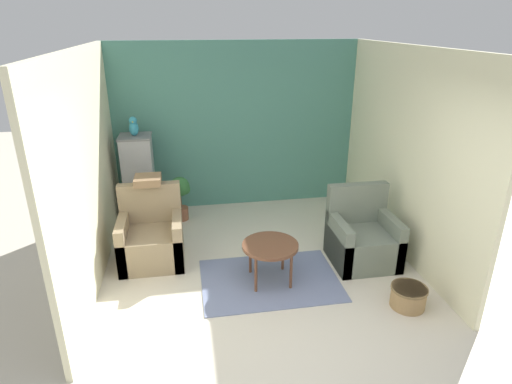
{
  "coord_description": "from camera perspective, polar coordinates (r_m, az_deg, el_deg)",
  "views": [
    {
      "loc": [
        -0.86,
        -3.14,
        3.01
      ],
      "look_at": [
        0.0,
        1.88,
        0.95
      ],
      "focal_mm": 30.0,
      "sensor_mm": 36.0,
      "label": 1
    }
  ],
  "objects": [
    {
      "name": "potted_plant",
      "position": [
        6.88,
        -10.11,
        -0.07
      ],
      "size": [
        0.34,
        0.31,
        0.72
      ],
      "color": "brown",
      "rests_on": "ground_plane"
    },
    {
      "name": "parrot",
      "position": [
        6.68,
        -16.0,
        8.37
      ],
      "size": [
        0.14,
        0.25,
        0.3
      ],
      "color": "teal",
      "rests_on": "birdcage"
    },
    {
      "name": "ground_plane",
      "position": [
        4.44,
        4.38,
        -20.83
      ],
      "size": [
        20.0,
        20.0,
        0.0
      ],
      "primitive_type": "plane",
      "color": "beige",
      "rests_on": "ground"
    },
    {
      "name": "wall_back_accent",
      "position": [
        7.18,
        -2.6,
        8.69
      ],
      "size": [
        4.08,
        0.06,
        2.73
      ],
      "color": "#4C897A",
      "rests_on": "ground_plane"
    },
    {
      "name": "armchair_left",
      "position": [
        5.86,
        -13.74,
        -6.09
      ],
      "size": [
        0.82,
        0.77,
        1.0
      ],
      "color": "#8E7A5B",
      "rests_on": "ground_plane"
    },
    {
      "name": "birdcage",
      "position": [
        6.92,
        -15.27,
        1.48
      ],
      "size": [
        0.55,
        0.55,
        1.4
      ],
      "color": "slate",
      "rests_on": "ground_plane"
    },
    {
      "name": "throw_pillow",
      "position": [
        5.82,
        -14.23,
        1.55
      ],
      "size": [
        0.34,
        0.34,
        0.1
      ],
      "color": "#846647",
      "rests_on": "armchair_left"
    },
    {
      "name": "wall_left",
      "position": [
        5.41,
        -21.53,
        2.67
      ],
      "size": [
        0.06,
        3.76,
        2.73
      ],
      "color": "beige",
      "rests_on": "ground_plane"
    },
    {
      "name": "coffee_table",
      "position": [
        5.19,
        1.91,
        -7.44
      ],
      "size": [
        0.68,
        0.68,
        0.51
      ],
      "color": "brown",
      "rests_on": "ground_plane"
    },
    {
      "name": "armchair_right",
      "position": [
        5.85,
        13.98,
        -6.13
      ],
      "size": [
        0.82,
        0.77,
        1.0
      ],
      "color": "slate",
      "rests_on": "ground_plane"
    },
    {
      "name": "area_rug",
      "position": [
        5.43,
        1.85,
        -11.64
      ],
      "size": [
        1.69,
        1.2,
        0.01
      ],
      "color": "slate",
      "rests_on": "ground_plane"
    },
    {
      "name": "wicker_basket",
      "position": [
        5.22,
        19.65,
        -12.93
      ],
      "size": [
        0.4,
        0.4,
        0.25
      ],
      "color": "#A37F51",
      "rests_on": "ground_plane"
    },
    {
      "name": "wall_right",
      "position": [
        6.02,
        19.32,
        4.83
      ],
      "size": [
        0.06,
        3.76,
        2.73
      ],
      "color": "beige",
      "rests_on": "ground_plane"
    }
  ]
}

